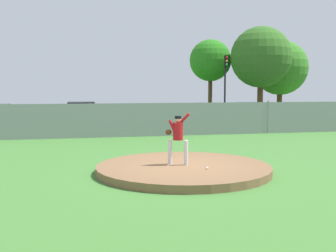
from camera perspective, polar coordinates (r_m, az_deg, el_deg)
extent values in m
plane|color=#427A33|center=(18.96, -2.44, -2.86)|extent=(80.00, 80.00, 0.00)
cube|color=#2B2B2D|center=(27.31, -5.57, -0.39)|extent=(44.00, 7.00, 0.01)
cylinder|color=brown|center=(13.15, 2.17, -5.95)|extent=(5.55, 5.55, 0.24)
cylinder|color=silver|center=(13.22, 0.28, -3.62)|extent=(0.13, 0.13, 0.79)
cylinder|color=silver|center=(13.09, 2.52, -3.72)|extent=(0.13, 0.13, 0.79)
cylinder|color=maroon|center=(13.06, 1.40, -0.74)|extent=(0.32, 0.32, 0.56)
cylinder|color=maroon|center=(13.07, 2.17, 0.92)|extent=(0.42, 0.28, 0.44)
cylinder|color=maroon|center=(13.01, 0.63, -0.12)|extent=(0.29, 0.21, 0.46)
ellipsoid|color=#4C2D14|center=(13.05, 0.07, -0.86)|extent=(0.20, 0.12, 0.18)
sphere|color=tan|center=(13.03, 1.41, 0.92)|extent=(0.20, 0.20, 0.20)
cylinder|color=black|center=(13.03, 1.41, 1.23)|extent=(0.21, 0.21, 0.09)
sphere|color=white|center=(12.50, 5.43, -5.84)|extent=(0.07, 0.07, 0.07)
cube|color=gray|center=(22.78, -4.22, 0.85)|extent=(39.13, 0.03, 1.86)
cylinder|color=slate|center=(25.13, 13.73, 1.24)|extent=(0.07, 0.07, 1.96)
cube|color=silver|center=(29.96, 11.72, 1.31)|extent=(1.86, 4.42, 0.71)
cube|color=black|center=(29.92, 11.75, 2.61)|extent=(1.70, 2.44, 0.64)
cylinder|color=black|center=(31.22, 10.66, 0.83)|extent=(1.88, 0.66, 0.64)
cylinder|color=black|center=(28.76, 12.85, 0.42)|extent=(1.88, 0.66, 0.64)
cube|color=#146066|center=(27.26, -1.01, 1.01)|extent=(1.92, 4.30, 0.68)
cube|color=black|center=(27.22, -1.01, 2.31)|extent=(1.74, 2.38, 0.56)
cylinder|color=black|center=(28.59, -1.49, 0.52)|extent=(1.92, 0.67, 0.64)
cylinder|color=black|center=(26.00, -0.47, 0.05)|extent=(1.92, 0.67, 0.64)
cube|color=#B7BABF|center=(27.31, -11.97, 1.03)|extent=(1.84, 4.29, 0.80)
cube|color=black|center=(27.27, -12.00, 2.59)|extent=(1.69, 2.36, 0.70)
cylinder|color=black|center=(28.67, -11.98, 0.42)|extent=(1.90, 0.64, 0.64)
cylinder|color=black|center=(26.02, -11.92, -0.06)|extent=(1.90, 0.64, 0.64)
cube|color=slate|center=(28.05, 5.71, 1.12)|extent=(2.05, 4.64, 0.70)
cube|color=black|center=(28.01, 5.72, 2.51)|extent=(1.76, 2.60, 0.67)
cylinder|color=black|center=(29.43, 5.06, 0.64)|extent=(1.81, 0.78, 0.64)
cylinder|color=black|center=(26.72, 6.41, 0.16)|extent=(1.81, 0.78, 0.64)
cylinder|color=black|center=(32.93, 7.92, 5.12)|extent=(0.14, 0.14, 5.26)
cube|color=black|center=(32.83, 8.08, 8.93)|extent=(0.28, 0.24, 0.90)
sphere|color=red|center=(32.74, 8.16, 9.41)|extent=(0.18, 0.18, 0.18)
sphere|color=orange|center=(32.72, 8.15, 8.94)|extent=(0.18, 0.18, 0.18)
sphere|color=green|center=(32.71, 8.15, 8.47)|extent=(0.18, 0.18, 0.18)
cylinder|color=#4C331E|center=(38.96, 5.88, 4.17)|extent=(0.38, 0.38, 3.93)
sphere|color=#297C1B|center=(39.04, 5.93, 9.07)|extent=(3.91, 3.91, 3.91)
cylinder|color=#4C331E|center=(37.65, 12.69, 3.75)|extent=(0.51, 0.51, 3.56)
sphere|color=#336821|center=(37.74, 12.80, 9.33)|extent=(5.41, 5.41, 5.41)
cylinder|color=#4C331E|center=(41.33, 15.24, 3.32)|extent=(0.50, 0.50, 2.83)
sphere|color=#377A24|center=(41.36, 15.35, 7.83)|extent=(5.27, 5.27, 5.27)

